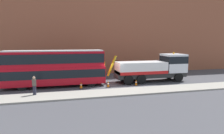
% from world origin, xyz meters
% --- Properties ---
extents(ground_plane, '(120.00, 120.00, 0.00)m').
position_xyz_m(ground_plane, '(0.00, 0.00, 0.00)').
color(ground_plane, '#424247').
extents(near_kerb, '(60.00, 2.80, 0.15)m').
position_xyz_m(near_kerb, '(0.00, -4.20, 0.07)').
color(near_kerb, gray).
rests_on(near_kerb, ground_plane).
extents(building_facade, '(60.00, 1.50, 16.00)m').
position_xyz_m(building_facade, '(0.00, 8.53, 8.07)').
color(building_facade, '#935138').
rests_on(building_facade, ground_plane).
extents(recovery_tow_truck, '(10.15, 2.68, 3.67)m').
position_xyz_m(recovery_tow_truck, '(5.75, 0.32, 1.76)').
color(recovery_tow_truck, '#2D2D2D').
rests_on(recovery_tow_truck, ground_plane).
extents(double_decker_bus, '(11.06, 2.60, 4.06)m').
position_xyz_m(double_decker_bus, '(-6.26, 0.31, 2.23)').
color(double_decker_bus, '#B70C19').
rests_on(double_decker_bus, ground_plane).
extents(pedestrian_onlooker, '(0.41, 0.47, 1.71)m').
position_xyz_m(pedestrian_onlooker, '(-8.03, -3.47, 0.99)').
color(pedestrian_onlooker, '#232333').
rests_on(pedestrian_onlooker, near_kerb).
extents(traffic_cone_near_bus, '(0.36, 0.36, 0.72)m').
position_xyz_m(traffic_cone_near_bus, '(-3.58, -1.37, 0.34)').
color(traffic_cone_near_bus, orange).
rests_on(traffic_cone_near_bus, ground_plane).
extents(traffic_cone_midway, '(0.36, 0.36, 0.72)m').
position_xyz_m(traffic_cone_midway, '(-0.62, -1.52, 0.34)').
color(traffic_cone_midway, orange).
rests_on(traffic_cone_midway, ground_plane).
extents(traffic_cone_near_truck, '(0.36, 0.36, 0.72)m').
position_xyz_m(traffic_cone_near_truck, '(2.69, -1.46, 0.34)').
color(traffic_cone_near_truck, orange).
rests_on(traffic_cone_near_truck, ground_plane).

